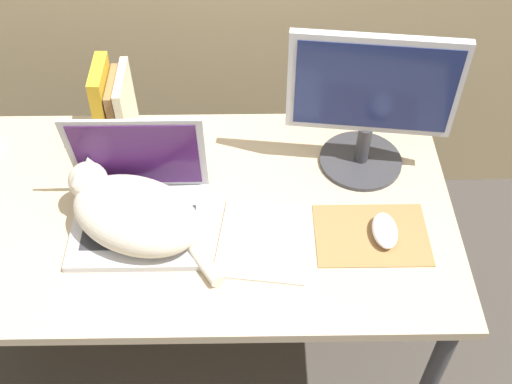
{
  "coord_description": "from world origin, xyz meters",
  "views": [
    {
      "loc": [
        0.19,
        -0.68,
        1.92
      ],
      "look_at": [
        0.2,
        0.32,
        0.82
      ],
      "focal_mm": 45.0,
      "sensor_mm": 36.0,
      "label": 1
    }
  ],
  "objects_px": {
    "cat": "(132,213)",
    "notepad": "(264,241)",
    "computer_mouse": "(385,230)",
    "external_monitor": "(371,102)",
    "laptop": "(139,204)",
    "book_row": "(114,108)"
  },
  "relations": [
    {
      "from": "external_monitor",
      "to": "computer_mouse",
      "type": "distance_m",
      "value": 0.31
    },
    {
      "from": "notepad",
      "to": "laptop",
      "type": "bearing_deg",
      "value": 165.27
    },
    {
      "from": "external_monitor",
      "to": "book_row",
      "type": "bearing_deg",
      "value": 171.5
    },
    {
      "from": "book_row",
      "to": "cat",
      "type": "bearing_deg",
      "value": -76.05
    },
    {
      "from": "cat",
      "to": "notepad",
      "type": "relative_size",
      "value": 1.52
    },
    {
      "from": "cat",
      "to": "external_monitor",
      "type": "distance_m",
      "value": 0.62
    },
    {
      "from": "notepad",
      "to": "external_monitor",
      "type": "bearing_deg",
      "value": 44.99
    },
    {
      "from": "cat",
      "to": "computer_mouse",
      "type": "height_order",
      "value": "cat"
    },
    {
      "from": "laptop",
      "to": "notepad",
      "type": "distance_m",
      "value": 0.31
    },
    {
      "from": "laptop",
      "to": "cat",
      "type": "relative_size",
      "value": 0.83
    },
    {
      "from": "laptop",
      "to": "external_monitor",
      "type": "height_order",
      "value": "external_monitor"
    },
    {
      "from": "cat",
      "to": "notepad",
      "type": "bearing_deg",
      "value": -5.93
    },
    {
      "from": "laptop",
      "to": "cat",
      "type": "bearing_deg",
      "value": -99.34
    },
    {
      "from": "laptop",
      "to": "notepad",
      "type": "bearing_deg",
      "value": -14.73
    },
    {
      "from": "computer_mouse",
      "to": "external_monitor",
      "type": "bearing_deg",
      "value": 95.78
    },
    {
      "from": "cat",
      "to": "notepad",
      "type": "height_order",
      "value": "cat"
    },
    {
      "from": "laptop",
      "to": "book_row",
      "type": "bearing_deg",
      "value": 107.56
    },
    {
      "from": "book_row",
      "to": "notepad",
      "type": "xyz_separation_m",
      "value": [
        0.38,
        -0.36,
        -0.11
      ]
    },
    {
      "from": "laptop",
      "to": "computer_mouse",
      "type": "bearing_deg",
      "value": -6.29
    },
    {
      "from": "book_row",
      "to": "notepad",
      "type": "bearing_deg",
      "value": -42.97
    },
    {
      "from": "book_row",
      "to": "computer_mouse",
      "type": "bearing_deg",
      "value": -27.18
    },
    {
      "from": "computer_mouse",
      "to": "book_row",
      "type": "bearing_deg",
      "value": 152.82
    }
  ]
}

